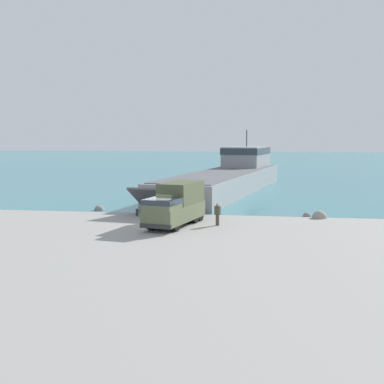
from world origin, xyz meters
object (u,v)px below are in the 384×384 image
soldier_on_ramp (217,213)px  mooring_bollard (137,212)px  military_truck (176,204)px  moored_boat_a (241,168)px  landing_craft (230,175)px

soldier_on_ramp → mooring_bollard: 8.30m
military_truck → soldier_on_ramp: (3.17, 0.46, -0.62)m
moored_boat_a → soldier_on_ramp: bearing=163.8°
military_truck → moored_boat_a: (0.36, 64.31, -1.15)m
soldier_on_ramp → mooring_bollard: (-7.40, 3.70, -0.65)m
landing_craft → military_truck: bearing=-84.5°
landing_craft → moored_boat_a: 36.83m
mooring_bollard → landing_craft: bearing=75.9°
military_truck → moored_boat_a: military_truck is taller
military_truck → moored_boat_a: bearing=-169.0°
military_truck → moored_boat_a: size_ratio=1.25×
landing_craft → military_truck: size_ratio=5.19×
landing_craft → military_truck: 27.57m
soldier_on_ramp → moored_boat_a: size_ratio=0.28×
moored_boat_a → mooring_bollard: bearing=157.0°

